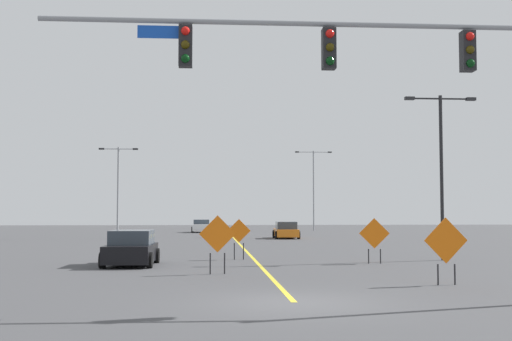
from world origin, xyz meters
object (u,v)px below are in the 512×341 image
construction_sign_left_lane (446,243)px  construction_sign_median_near (239,234)px  construction_sign_median_far (374,235)px  construction_sign_left_shoulder (219,225)px  car_orange_distant (286,230)px  street_lamp_mid_left (441,162)px  street_lamp_mid_right (314,183)px  car_black_far (131,249)px  street_lamp_far_left (118,184)px  construction_sign_right_lane (218,237)px  car_white_mid (201,226)px  traffic_signal_assembly (409,73)px

construction_sign_left_lane → construction_sign_median_near: 12.55m
construction_sign_median_far → construction_sign_median_near: bearing=154.1°
construction_sign_left_shoulder → car_orange_distant: bearing=-22.8°
construction_sign_median_near → street_lamp_mid_left: bearing=-6.9°
street_lamp_mid_right → car_black_far: (-15.48, -48.43, -4.81)m
street_lamp_far_left → street_lamp_mid_left: size_ratio=1.00×
construction_sign_right_lane → car_black_far: 5.44m
car_orange_distant → car_white_mid: bearing=114.1°
traffic_signal_assembly → construction_sign_median_far: (2.07, 11.83, -4.59)m
car_black_far → construction_sign_left_shoulder: bearing=81.9°
construction_sign_median_near → car_orange_distant: 24.19m
street_lamp_far_left → construction_sign_median_near: (9.04, -25.15, -3.34)m
car_black_far → car_white_mid: car_black_far is taller
street_lamp_mid_right → car_black_far: 51.07m
traffic_signal_assembly → car_white_mid: size_ratio=3.77×
street_lamp_far_left → car_orange_distant: 14.66m
car_black_far → street_lamp_mid_left: bearing=7.6°
construction_sign_left_shoulder → car_orange_distant: (5.55, -2.34, -0.40)m
street_lamp_mid_right → construction_sign_right_lane: size_ratio=4.42×
car_orange_distant → car_white_mid: (-7.18, 16.04, -0.03)m
construction_sign_median_far → construction_sign_median_near: (-5.75, 2.79, -0.01)m
street_lamp_mid_left → construction_sign_median_near: (-9.38, 1.13, -3.35)m
traffic_signal_assembly → construction_sign_median_far: 12.86m
car_orange_distant → construction_sign_median_far: bearing=-88.4°
construction_sign_right_lane → car_orange_distant: bearing=78.8°
traffic_signal_assembly → street_lamp_mid_right: street_lamp_mid_right is taller
construction_sign_left_lane → construction_sign_right_lane: size_ratio=0.98×
car_orange_distant → car_black_far: size_ratio=1.12×
construction_sign_median_near → construction_sign_left_shoulder: bearing=91.2°
street_lamp_mid_left → car_white_mid: street_lamp_mid_left is taller
car_white_mid → car_black_far: bearing=-93.3°
construction_sign_left_lane → construction_sign_median_near: (-5.88, 11.09, -0.07)m
car_orange_distant → car_black_far: bearing=-109.9°
construction_sign_median_far → construction_sign_left_lane: bearing=-89.1°
car_white_mid → construction_sign_left_shoulder: bearing=-83.2°
construction_sign_median_near → construction_sign_right_lane: 7.15m
street_lamp_mid_right → street_lamp_far_left: bearing=-134.4°
street_lamp_mid_right → car_black_far: size_ratio=2.41×
construction_sign_left_lane → car_orange_distant: bearing=91.4°
traffic_signal_assembly → construction_sign_median_near: (-3.68, 14.62, -4.60)m
traffic_signal_assembly → construction_sign_left_shoulder: (-4.23, 40.62, -4.76)m
street_lamp_mid_right → car_white_mid: 15.03m
construction_sign_median_near → car_black_far: size_ratio=0.49×
street_lamp_far_left → car_white_mid: 16.56m
traffic_signal_assembly → street_lamp_far_left: bearing=107.7°
street_lamp_mid_left → car_white_mid: 42.62m
street_lamp_mid_right → traffic_signal_assembly: bearing=-96.8°
construction_sign_median_far → construction_sign_median_near: 6.39m
construction_sign_left_lane → construction_sign_left_shoulder: 37.64m
construction_sign_left_shoulder → construction_sign_median_near: size_ratio=0.89×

